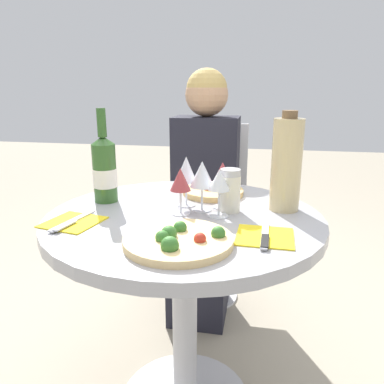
% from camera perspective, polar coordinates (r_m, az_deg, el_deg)
% --- Properties ---
extents(dining_table, '(0.87, 0.87, 0.73)m').
position_cam_1_polar(dining_table, '(1.24, -1.17, -10.50)').
color(dining_table, '#B2B2B7').
rests_on(dining_table, ground_plane).
extents(chair_behind_diner, '(0.40, 0.40, 0.93)m').
position_cam_1_polar(chair_behind_diner, '(2.04, 2.36, -3.39)').
color(chair_behind_diner, silver).
rests_on(chair_behind_diner, ground_plane).
extents(seated_diner, '(0.32, 0.44, 1.21)m').
position_cam_1_polar(seated_diner, '(1.87, 1.75, -1.46)').
color(seated_diner, black).
rests_on(seated_diner, ground_plane).
extents(pizza_large, '(0.28, 0.28, 0.05)m').
position_cam_1_polar(pizza_large, '(0.95, -2.05, -7.31)').
color(pizza_large, '#E5C17F').
rests_on(pizza_large, dining_table).
extents(pizza_small_far, '(0.22, 0.22, 0.05)m').
position_cam_1_polar(pizza_small_far, '(1.39, 3.47, 0.18)').
color(pizza_small_far, '#DBB26B').
rests_on(pizza_small_far, dining_table).
extents(wine_bottle, '(0.08, 0.08, 0.32)m').
position_cam_1_polar(wine_bottle, '(1.32, -13.19, 3.43)').
color(wine_bottle, '#2D5623').
rests_on(wine_bottle, dining_table).
extents(tall_carafe, '(0.10, 0.10, 0.32)m').
position_cam_1_polar(tall_carafe, '(1.22, 14.20, 4.11)').
color(tall_carafe, tan).
rests_on(tall_carafe, dining_table).
extents(sugar_shaker, '(0.07, 0.07, 0.14)m').
position_cam_1_polar(sugar_shaker, '(1.19, 5.79, 0.19)').
color(sugar_shaker, silver).
rests_on(sugar_shaker, dining_table).
extents(wine_glass_center, '(0.08, 0.08, 0.16)m').
position_cam_1_polar(wine_glass_center, '(1.18, 1.56, 2.61)').
color(wine_glass_center, silver).
rests_on(wine_glass_center, dining_table).
extents(wine_glass_front_right, '(0.07, 0.07, 0.15)m').
position_cam_1_polar(wine_glass_front_right, '(1.14, 4.21, 1.70)').
color(wine_glass_front_right, silver).
rests_on(wine_glass_front_right, dining_table).
extents(wine_glass_back_right, '(0.07, 0.07, 0.15)m').
position_cam_1_polar(wine_glass_back_right, '(1.22, 4.68, 2.71)').
color(wine_glass_back_right, silver).
rests_on(wine_glass_back_right, dining_table).
extents(wine_glass_front_left, '(0.07, 0.07, 0.15)m').
position_cam_1_polar(wine_glass_front_left, '(1.16, -1.73, 1.77)').
color(wine_glass_front_left, silver).
rests_on(wine_glass_front_left, dining_table).
extents(wine_glass_back_left, '(0.07, 0.07, 0.17)m').
position_cam_1_polar(wine_glass_back_left, '(1.23, -0.89, 3.35)').
color(wine_glass_back_left, silver).
rests_on(wine_glass_back_left, dining_table).
extents(place_setting_left, '(0.18, 0.19, 0.01)m').
position_cam_1_polar(place_setting_left, '(1.16, -17.76, -4.39)').
color(place_setting_left, yellow).
rests_on(place_setting_left, dining_table).
extents(place_setting_right, '(0.15, 0.19, 0.01)m').
position_cam_1_polar(place_setting_right, '(1.02, 11.04, -6.67)').
color(place_setting_right, yellow).
rests_on(place_setting_right, dining_table).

